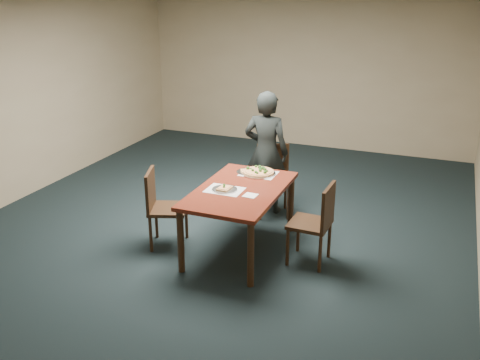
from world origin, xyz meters
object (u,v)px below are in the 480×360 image
at_px(chair_left, 161,204).
at_px(slice_plate_near, 225,189).
at_px(chair_far, 273,175).
at_px(diner, 266,152).
at_px(slice_plate_far, 248,171).
at_px(chair_right, 317,220).
at_px(dining_table, 240,196).
at_px(pizza_pan, 259,172).

xyz_separation_m(chair_left, slice_plate_near, (0.74, 0.12, 0.25)).
relative_size(chair_far, diner, 0.56).
bearing_deg(slice_plate_far, chair_far, 80.29).
relative_size(chair_far, slice_plate_far, 3.25).
height_order(slice_plate_near, slice_plate_far, same).
bearing_deg(chair_far, slice_plate_far, -122.78).
distance_m(chair_far, chair_left, 1.64).
xyz_separation_m(chair_right, slice_plate_near, (-1.02, -0.12, 0.25)).
bearing_deg(dining_table, diner, 95.40).
bearing_deg(dining_table, chair_left, -165.99).
bearing_deg(chair_left, pizza_pan, -70.38).
bearing_deg(diner, pizza_pan, 99.47).
relative_size(chair_left, slice_plate_near, 3.25).
bearing_deg(pizza_pan, chair_left, -140.38).
distance_m(diner, pizza_pan, 0.68).
distance_m(chair_right, slice_plate_near, 1.05).
bearing_deg(pizza_pan, diner, 101.78).
height_order(chair_far, slice_plate_near, chair_far).
xyz_separation_m(dining_table, chair_right, (0.87, 0.02, -0.14)).
relative_size(chair_far, chair_left, 1.00).
relative_size(chair_right, slice_plate_far, 3.25).
relative_size(dining_table, slice_plate_near, 5.36).
height_order(chair_left, chair_right, same).
xyz_separation_m(dining_table, slice_plate_far, (-0.11, 0.53, 0.10)).
distance_m(chair_left, slice_plate_near, 0.79).
xyz_separation_m(chair_right, pizza_pan, (-0.85, 0.51, 0.26)).
bearing_deg(chair_right, chair_far, -140.17).
height_order(pizza_pan, slice_plate_near, pizza_pan).
relative_size(diner, pizza_pan, 3.99).
distance_m(dining_table, diner, 1.21).
height_order(diner, slice_plate_near, diner).
bearing_deg(slice_plate_near, pizza_pan, 75.27).
relative_size(chair_right, slice_plate_near, 3.25).
relative_size(diner, slice_plate_near, 5.76).
height_order(pizza_pan, slice_plate_far, pizza_pan).
xyz_separation_m(chair_right, slice_plate_far, (-0.98, 0.51, 0.25)).
relative_size(pizza_pan, slice_plate_far, 1.44).
height_order(chair_far, chair_right, same).
relative_size(dining_table, chair_right, 1.65).
bearing_deg(slice_plate_far, slice_plate_near, -93.06).
relative_size(chair_left, slice_plate_far, 3.25).
bearing_deg(chair_right, diner, -137.54).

